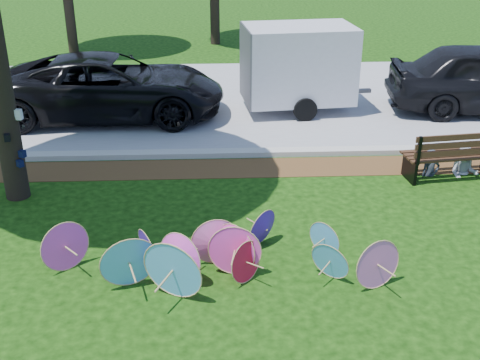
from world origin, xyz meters
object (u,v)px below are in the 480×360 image
object	(u,v)px
park_bench	(451,153)
black_van	(110,87)
person_right	(468,147)
parasol_pile	(210,253)
cargo_trailer	(299,63)
person_left	(433,151)

from	to	relation	value
park_bench	black_van	bearing A→B (deg)	144.52
black_van	person_right	size ratio (longest dim) A/B	4.83
parasol_pile	park_bench	xyz separation A→B (m)	(4.85, 3.38, 0.12)
park_bench	cargo_trailer	bearing A→B (deg)	113.20
parasol_pile	cargo_trailer	size ratio (longest dim) A/B	1.94
black_van	person_left	bearing A→B (deg)	-119.28
black_van	park_bench	bearing A→B (deg)	-118.40
cargo_trailer	person_left	size ratio (longest dim) A/B	2.54
person_left	person_right	world-z (taller)	person_right
parasol_pile	cargo_trailer	bearing A→B (deg)	73.30
black_van	cargo_trailer	bearing A→B (deg)	-85.87
cargo_trailer	park_bench	bearing A→B (deg)	-65.88
park_bench	parasol_pile	bearing A→B (deg)	-152.10
parasol_pile	person_right	size ratio (longest dim) A/B	4.46
black_van	person_left	distance (m)	8.08
park_bench	person_left	size ratio (longest dim) A/B	1.80
black_van	person_left	world-z (taller)	black_van
person_left	black_van	bearing A→B (deg)	141.00
black_van	person_left	xyz separation A→B (m)	(7.04, -3.96, -0.26)
cargo_trailer	person_right	xyz separation A→B (m)	(2.88, -4.30, -0.66)
person_right	cargo_trailer	bearing A→B (deg)	147.23
cargo_trailer	person_left	bearing A→B (deg)	-69.18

